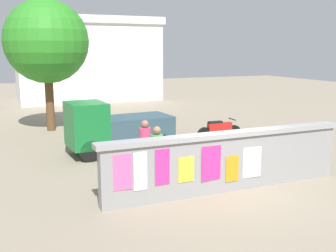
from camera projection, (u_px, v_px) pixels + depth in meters
The scene contains 10 objects.
ground at pixel (131, 132), 17.56m from camera, with size 60.00×60.00×0.00m, color gray.
poster_wall at pixel (228, 160), 10.19m from camera, with size 6.88×0.42×1.53m.
auto_rickshaw_truck at pixel (115, 128), 13.86m from camera, with size 3.69×1.74×1.85m.
motorcycle at pixel (219, 130), 15.76m from camera, with size 1.90×0.56×0.87m.
bicycle_near at pixel (276, 157), 12.08m from camera, with size 1.67×0.57×0.95m.
bicycle_far at pixel (210, 154), 12.51m from camera, with size 1.69×0.48×0.95m.
person_walking at pixel (157, 150), 10.45m from camera, with size 0.47×0.47×1.62m.
person_bystander at pixel (145, 142), 11.35m from camera, with size 0.46×0.46×1.62m.
tree_roadside at pixel (46, 42), 17.24m from camera, with size 3.61×3.61×5.73m.
building_background at pixel (88, 59), 28.45m from camera, with size 9.94×4.95×5.79m.
Camera 1 is at (-5.31, -8.43, 3.57)m, focal length 42.76 mm.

